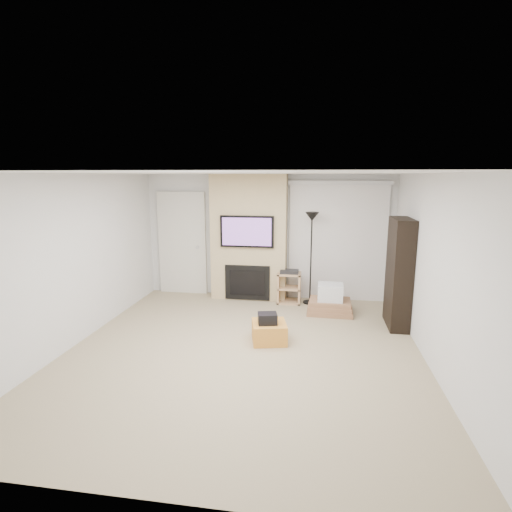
# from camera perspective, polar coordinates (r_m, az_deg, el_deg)

# --- Properties ---
(floor) EXTENTS (5.00, 5.50, 0.00)m
(floor) POSITION_cam_1_polar(r_m,az_deg,el_deg) (5.88, -1.82, -13.41)
(floor) COLOR tan
(floor) RESTS_ON ground
(ceiling) EXTENTS (5.00, 5.50, 0.00)m
(ceiling) POSITION_cam_1_polar(r_m,az_deg,el_deg) (5.33, -2.00, 11.78)
(ceiling) COLOR white
(ceiling) RESTS_ON wall_back
(wall_back) EXTENTS (5.00, 0.00, 2.50)m
(wall_back) POSITION_cam_1_polar(r_m,az_deg,el_deg) (8.14, 1.66, 2.83)
(wall_back) COLOR silver
(wall_back) RESTS_ON ground
(wall_front) EXTENTS (5.00, 0.00, 2.50)m
(wall_front) POSITION_cam_1_polar(r_m,az_deg,el_deg) (2.94, -12.07, -13.27)
(wall_front) COLOR silver
(wall_front) RESTS_ON ground
(wall_left) EXTENTS (0.00, 5.50, 2.50)m
(wall_left) POSITION_cam_1_polar(r_m,az_deg,el_deg) (6.41, -24.45, -0.55)
(wall_left) COLOR silver
(wall_left) RESTS_ON ground
(wall_right) EXTENTS (0.00, 5.50, 2.50)m
(wall_right) POSITION_cam_1_polar(r_m,az_deg,el_deg) (5.59, 24.20, -2.17)
(wall_right) COLOR silver
(wall_right) RESTS_ON ground
(hvac_vent) EXTENTS (0.35, 0.18, 0.01)m
(hvac_vent) POSITION_cam_1_polar(r_m,az_deg,el_deg) (6.07, 3.23, 11.69)
(hvac_vent) COLOR silver
(hvac_vent) RESTS_ON ceiling
(ottoman) EXTENTS (0.60, 0.60, 0.30)m
(ottoman) POSITION_cam_1_polar(r_m,az_deg,el_deg) (6.13, 1.89, -10.79)
(ottoman) COLOR orange
(ottoman) RESTS_ON floor
(black_bag) EXTENTS (0.32, 0.27, 0.16)m
(black_bag) POSITION_cam_1_polar(r_m,az_deg,el_deg) (6.01, 1.65, -8.91)
(black_bag) COLOR black
(black_bag) RESTS_ON ottoman
(fireplace_wall) EXTENTS (1.50, 0.47, 2.50)m
(fireplace_wall) POSITION_cam_1_polar(r_m,az_deg,el_deg) (7.99, -1.03, 2.56)
(fireplace_wall) COLOR tan
(fireplace_wall) RESTS_ON floor
(entry_door) EXTENTS (1.02, 0.11, 2.14)m
(entry_door) POSITION_cam_1_polar(r_m,az_deg,el_deg) (8.55, -10.45, 1.72)
(entry_door) COLOR silver
(entry_door) RESTS_ON floor
(vertical_blinds) EXTENTS (1.98, 0.10, 2.37)m
(vertical_blinds) POSITION_cam_1_polar(r_m,az_deg,el_deg) (8.04, 11.57, 2.65)
(vertical_blinds) COLOR silver
(vertical_blinds) RESTS_ON floor
(floor_lamp) EXTENTS (0.27, 0.27, 1.79)m
(floor_lamp) POSITION_cam_1_polar(r_m,az_deg,el_deg) (7.68, 7.95, 3.40)
(floor_lamp) COLOR black
(floor_lamp) RESTS_ON floor
(av_stand) EXTENTS (0.45, 0.38, 0.66)m
(av_stand) POSITION_cam_1_polar(r_m,az_deg,el_deg) (7.88, 4.75, -4.23)
(av_stand) COLOR tan
(av_stand) RESTS_ON floor
(box_stack) EXTENTS (0.82, 0.63, 0.54)m
(box_stack) POSITION_cam_1_polar(r_m,az_deg,el_deg) (7.44, 10.53, -6.48)
(box_stack) COLOR #986B4A
(box_stack) RESTS_ON floor
(bookshelf) EXTENTS (0.30, 0.80, 1.80)m
(bookshelf) POSITION_cam_1_polar(r_m,az_deg,el_deg) (6.93, 19.74, -2.33)
(bookshelf) COLOR black
(bookshelf) RESTS_ON floor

